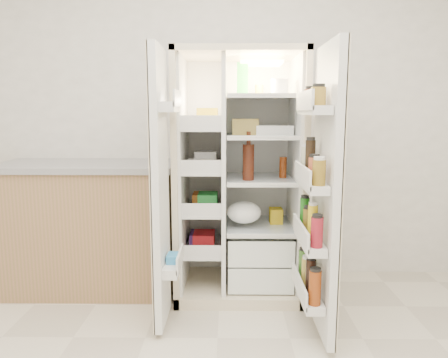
{
  "coord_description": "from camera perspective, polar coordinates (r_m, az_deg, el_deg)",
  "views": [
    {
      "loc": [
        0.07,
        -1.52,
        1.37
      ],
      "look_at": [
        0.04,
        1.25,
        0.93
      ],
      "focal_mm": 34.0,
      "sensor_mm": 36.0,
      "label": 1
    }
  ],
  "objects": [
    {
      "name": "freezer_door",
      "position": [
        2.65,
        -8.52,
        -1.52
      ],
      "size": [
        0.15,
        0.4,
        1.72
      ],
      "color": "silver",
      "rests_on": "floor"
    },
    {
      "name": "wall_back",
      "position": [
        3.53,
        -0.44,
        8.64
      ],
      "size": [
        4.0,
        0.02,
        2.7
      ],
      "primitive_type": "cube",
      "color": "white",
      "rests_on": "floor"
    },
    {
      "name": "fridge_door",
      "position": [
        2.59,
        13.07,
        -2.28
      ],
      "size": [
        0.17,
        0.58,
        1.72
      ],
      "color": "silver",
      "rests_on": "floor"
    },
    {
      "name": "refrigerator",
      "position": [
        3.24,
        2.25,
        -2.15
      ],
      "size": [
        0.92,
        0.7,
        1.8
      ],
      "color": "beige",
      "rests_on": "floor"
    },
    {
      "name": "kitchen_counter",
      "position": [
        3.5,
        -17.46,
        -5.89
      ],
      "size": [
        1.36,
        0.73,
        0.99
      ],
      "color": "#976B4B",
      "rests_on": "floor"
    }
  ]
}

